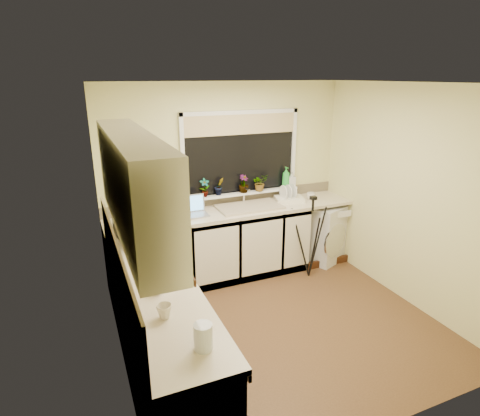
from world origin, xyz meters
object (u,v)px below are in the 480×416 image
Objects in this scene: washing_machine at (322,232)px; plant_b at (219,186)px; glass_jug at (203,337)px; plant_d at (260,183)px; steel_jar at (159,287)px; plant_a at (205,188)px; kettle at (154,237)px; microwave at (139,226)px; tripod at (311,237)px; plant_c at (244,184)px; soap_bottle_clear at (292,179)px; laptop at (194,210)px; dish_rack at (289,199)px; soap_bottle_green at (286,177)px; cup_left at (164,311)px; cup_back at (311,196)px.

washing_machine is 1.66m from plant_b.
washing_machine is 3.52m from glass_jug.
plant_d is (1.64, 2.61, 0.18)m from glass_jug.
steel_jar is 2.12m from plant_a.
plant_d is (1.61, 0.98, 0.15)m from kettle.
microwave is at bearing -143.76° from plant_a.
plant_a is at bearing 135.55° from tripod.
plant_c reaches higher than washing_machine.
plant_b reaches higher than soap_bottle_clear.
plant_c is (-1.12, 0.24, 0.76)m from washing_machine.
laptop is 0.35m from plant_a.
soap_bottle_green is (0.03, 0.17, 0.26)m from dish_rack.
soap_bottle_green is at bearing -0.84° from plant_b.
washing_machine is 3.82× the size of soap_bottle_clear.
plant_d is 0.49m from soap_bottle_clear.
microwave is 1.63m from plant_c.
laptop is at bearing 74.59° from glass_jug.
microwave is (0.05, 1.17, 0.09)m from steel_jar.
laptop reaches higher than cup_left.
cup_back is (0.91, -0.20, -0.22)m from plant_c.
plant_a is at bearing 148.48° from washing_machine.
glass_jug is at bearing -127.90° from soap_bottle_green.
steel_jar reaches higher than washing_machine.
cup_left is (-1.03, -2.21, -0.22)m from plant_a.
cup_back is (0.25, 0.43, 0.40)m from tripod.
plant_c is at bearing 61.68° from glass_jug.
dish_rack is at bearing 1.02° from laptop.
kettle is at bearing 88.91° from glass_jug.
plant_b is 2.54m from cup_left.
plant_d is (0.23, -0.01, -0.01)m from plant_c.
cup_left is at bearing -136.06° from soap_bottle_clear.
plant_b is 2.02× the size of cup_left.
plant_b is at bearing 169.57° from cup_back.
washing_machine is 2.71m from microwave.
dish_rack is 2.13× the size of glass_jug.
laptop is at bearing 64.87° from steel_jar.
tripod is at bearing -119.83° from cup_back.
laptop is 1.34× the size of kettle.
soap_bottle_green reaches higher than plant_c.
washing_machine is at bearing 43.25° from glass_jug.
plant_d is (-0.89, 0.23, 0.76)m from washing_machine.
kettle is 1.03× the size of plant_d.
plant_b is (1.14, 0.71, 0.12)m from microwave.
kettle is 0.98× the size of plant_c.
plant_d is (1.70, 0.67, 0.12)m from microwave.
soap_bottle_green is 0.09m from soap_bottle_clear.
microwave is (-0.10, 0.31, 0.03)m from kettle.
tripod is at bearing 9.81° from kettle.
dish_rack reaches higher than washing_machine.
plant_a reaches higher than tripod.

